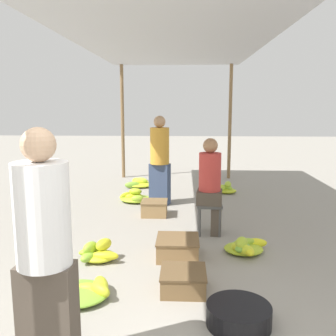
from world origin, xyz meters
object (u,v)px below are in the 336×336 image
(banana_pile_left_1, at_px, (97,253))
(vendor_foreground, at_px, (44,251))
(banana_pile_left_3, at_px, (140,183))
(banana_pile_right_0, at_px, (245,247))
(banana_pile_left_2, at_px, (80,291))
(banana_pile_left_0, at_px, (134,197))
(stool, at_px, (209,209))
(banana_pile_right_1, at_px, (225,189))
(vendor_seated, at_px, (211,185))
(basin_black, at_px, (239,315))
(crate_mid, at_px, (178,248))
(crate_far, at_px, (154,208))
(crate_near, at_px, (183,280))
(shopper_walking_mid, at_px, (160,159))

(banana_pile_left_1, bearing_deg, vendor_foreground, -86.63)
(banana_pile_left_3, bearing_deg, banana_pile_right_0, -65.13)
(banana_pile_right_0, bearing_deg, banana_pile_left_2, -146.80)
(banana_pile_left_0, bearing_deg, vendor_foreground, -89.35)
(stool, bearing_deg, banana_pile_left_1, -143.74)
(banana_pile_right_1, bearing_deg, vendor_seated, -100.59)
(basin_black, bearing_deg, crate_mid, 111.09)
(crate_far, bearing_deg, crate_mid, -76.24)
(vendor_seated, distance_m, banana_pile_left_1, 1.79)
(basin_black, distance_m, crate_mid, 1.45)
(banana_pile_left_3, height_order, crate_near, crate_near)
(banana_pile_left_1, height_order, banana_pile_left_2, banana_pile_left_1)
(vendor_seated, xyz_separation_m, crate_near, (-0.37, -1.65, -0.59))
(crate_far, bearing_deg, crate_near, -79.03)
(banana_pile_left_2, xyz_separation_m, banana_pile_right_1, (1.79, 4.29, 0.03))
(vendor_seated, height_order, crate_near, vendor_seated)
(stool, distance_m, basin_black, 2.22)
(banana_pile_left_0, bearing_deg, banana_pile_left_1, -91.20)
(basin_black, xyz_separation_m, crate_near, (-0.45, 0.55, 0.02))
(vendor_foreground, distance_m, basin_black, 1.65)
(banana_pile_left_3, bearing_deg, basin_black, -74.51)
(crate_near, bearing_deg, shopper_walking_mid, 97.85)
(shopper_walking_mid, bearing_deg, crate_far, -93.41)
(banana_pile_left_1, distance_m, crate_near, 1.19)
(stool, distance_m, banana_pile_left_0, 2.15)
(basin_black, bearing_deg, banana_pile_left_2, 165.07)
(banana_pile_right_0, distance_m, crate_far, 1.97)
(vendor_seated, bearing_deg, banana_pile_right_0, -63.07)
(vendor_seated, distance_m, banana_pile_left_3, 3.34)
(banana_pile_left_3, relative_size, crate_near, 1.39)
(basin_black, height_order, banana_pile_right_1, banana_pile_right_1)
(stool, distance_m, banana_pile_right_1, 2.53)
(banana_pile_left_3, relative_size, banana_pile_right_0, 1.12)
(vendor_foreground, xyz_separation_m, crate_mid, (0.82, 1.95, -0.74))
(banana_pile_right_1, xyz_separation_m, shopper_walking_mid, (-1.27, -0.92, 0.74))
(banana_pile_left_0, distance_m, banana_pile_left_3, 1.29)
(crate_mid, relative_size, crate_far, 1.19)
(banana_pile_right_1, bearing_deg, banana_pile_right_0, -91.75)
(vendor_foreground, height_order, banana_pile_left_2, vendor_foreground)
(banana_pile_right_0, relative_size, shopper_walking_mid, 0.34)
(crate_far, bearing_deg, banana_pile_right_0, -52.00)
(crate_near, bearing_deg, stool, 78.05)
(vendor_seated, height_order, banana_pile_left_3, vendor_seated)
(banana_pile_left_1, height_order, banana_pile_right_0, banana_pile_left_1)
(banana_pile_left_2, xyz_separation_m, shopper_walking_mid, (0.52, 3.37, 0.76))
(basin_black, distance_m, crate_near, 0.72)
(basin_black, distance_m, banana_pile_left_1, 1.89)
(stool, xyz_separation_m, banana_pile_left_1, (-1.34, -0.98, -0.26))
(banana_pile_left_3, bearing_deg, vendor_foreground, -89.01)
(shopper_walking_mid, bearing_deg, banana_pile_left_1, -102.31)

